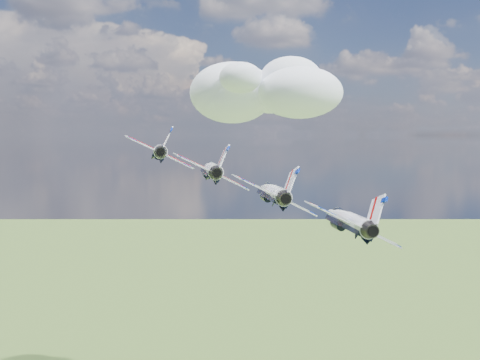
{
  "coord_description": "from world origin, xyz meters",
  "views": [
    {
      "loc": [
        -0.5,
        -70.65,
        156.89
      ],
      "look_at": [
        7.84,
        7.86,
        150.27
      ],
      "focal_mm": 40.0,
      "sensor_mm": 36.0,
      "label": 1
    }
  ],
  "objects_px": {
    "jet_2": "(272,192)",
    "jet_3": "(346,219)",
    "jet_1": "(211,169)",
    "jet_0": "(161,151)"
  },
  "relations": [
    {
      "from": "jet_0",
      "to": "jet_2",
      "type": "bearing_deg",
      "value": -49.81
    },
    {
      "from": "jet_3",
      "to": "jet_0",
      "type": "bearing_deg",
      "value": 130.19
    },
    {
      "from": "jet_0",
      "to": "jet_1",
      "type": "bearing_deg",
      "value": -49.81
    },
    {
      "from": "jet_2",
      "to": "jet_3",
      "type": "xyz_separation_m",
      "value": [
        8.13,
        -8.82,
        -2.69
      ]
    },
    {
      "from": "jet_0",
      "to": "jet_2",
      "type": "distance_m",
      "value": 24.59
    },
    {
      "from": "jet_0",
      "to": "jet_1",
      "type": "height_order",
      "value": "jet_0"
    },
    {
      "from": "jet_1",
      "to": "jet_3",
      "type": "relative_size",
      "value": 1.0
    },
    {
      "from": "jet_2",
      "to": "jet_3",
      "type": "distance_m",
      "value": 12.29
    },
    {
      "from": "jet_0",
      "to": "jet_3",
      "type": "bearing_deg",
      "value": -49.81
    },
    {
      "from": "jet_1",
      "to": "jet_2",
      "type": "distance_m",
      "value": 12.29
    }
  ]
}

